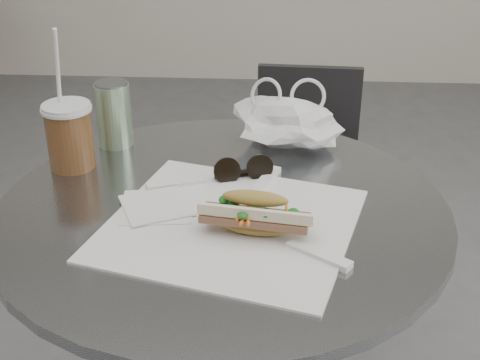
# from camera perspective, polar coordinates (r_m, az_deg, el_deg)

# --- Properties ---
(cafe_table) EXTENTS (0.76, 0.76, 0.74)m
(cafe_table) POSITION_cam_1_polar(r_m,az_deg,el_deg) (1.28, -1.38, -12.98)
(cafe_table) COLOR slate
(cafe_table) RESTS_ON ground
(chair_far) EXTENTS (0.37, 0.39, 0.71)m
(chair_far) POSITION_cam_1_polar(r_m,az_deg,el_deg) (1.95, 5.41, -2.67)
(chair_far) COLOR #2E2D30
(chair_far) RESTS_ON ground
(sandwich_paper) EXTENTS (0.46, 0.44, 0.00)m
(sandwich_paper) POSITION_cam_1_polar(r_m,az_deg,el_deg) (1.06, -0.83, -3.79)
(sandwich_paper) COLOR white
(sandwich_paper) RESTS_ON cafe_table
(banh_mi) EXTENTS (0.21, 0.11, 0.07)m
(banh_mi) POSITION_cam_1_polar(r_m,az_deg,el_deg) (1.02, 1.28, -2.92)
(banh_mi) COLOR #A98B40
(banh_mi) RESTS_ON sandwich_paper
(iced_coffee) EXTENTS (0.09, 0.09, 0.27)m
(iced_coffee) POSITION_cam_1_polar(r_m,az_deg,el_deg) (1.26, -14.35, 3.76)
(iced_coffee) COLOR brown
(iced_coffee) RESTS_ON cafe_table
(sunglasses) EXTENTS (0.11, 0.05, 0.05)m
(sunglasses) POSITION_cam_1_polar(r_m,az_deg,el_deg) (1.19, 0.28, 0.79)
(sunglasses) COLOR black
(sunglasses) RESTS_ON cafe_table
(plastic_bag) EXTENTS (0.23, 0.19, 0.10)m
(plastic_bag) POSITION_cam_1_polar(r_m,az_deg,el_deg) (1.31, 3.95, 4.74)
(plastic_bag) COLOR white
(plastic_bag) RESTS_ON cafe_table
(napkin_stack) EXTENTS (0.14, 0.14, 0.01)m
(napkin_stack) POSITION_cam_1_polar(r_m,az_deg,el_deg) (1.11, -7.13, -2.31)
(napkin_stack) COLOR white
(napkin_stack) RESTS_ON cafe_table
(drink_can) EXTENTS (0.07, 0.07, 0.13)m
(drink_can) POSITION_cam_1_polar(r_m,az_deg,el_deg) (1.34, -10.72, 5.55)
(drink_can) COLOR #67A35F
(drink_can) RESTS_ON cafe_table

